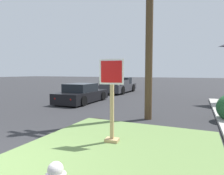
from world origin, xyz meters
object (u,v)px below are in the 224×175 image
Objects in this scene: manhole_cover at (95,120)px; pickup_truck_charcoal at (119,86)px; utility_pole at (150,9)px; parked_sedan_black at (82,94)px; stop_sign at (112,103)px.

pickup_truck_charcoal is at bearing 106.84° from manhole_cover.
utility_pole reaches higher than manhole_cover.
parked_sedan_black is 7.02m from pickup_truck_charcoal.
utility_pole is (5.12, -2.85, 3.97)m from parked_sedan_black.
stop_sign is 14.08m from pickup_truck_charcoal.
pickup_truck_charcoal is at bearing 111.00° from stop_sign.
utility_pole is (0.21, 3.27, 3.37)m from stop_sign.
utility_pole is at bearing -61.96° from pickup_truck_charcoal.
stop_sign is at bearing -51.28° from parked_sedan_black.
parked_sedan_black is 7.08m from utility_pole.
utility_pole reaches higher than stop_sign.
parked_sedan_black is (-3.17, 3.92, 0.53)m from manhole_cover.
manhole_cover is at bearing 128.22° from stop_sign.
manhole_cover is (-1.73, 2.20, -1.14)m from stop_sign.
pickup_truck_charcoal is at bearing 118.04° from utility_pole.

